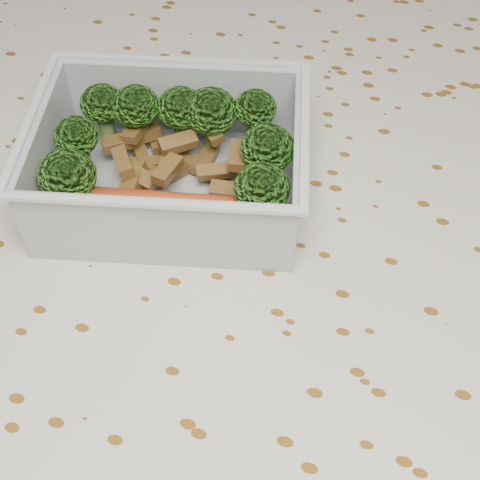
# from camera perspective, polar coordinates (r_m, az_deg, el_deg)

# --- Properties ---
(dining_table) EXTENTS (1.40, 0.90, 0.75)m
(dining_table) POSITION_cam_1_polar(r_m,az_deg,el_deg) (0.54, -0.77, -7.46)
(dining_table) COLOR brown
(dining_table) RESTS_ON ground
(tablecloth) EXTENTS (1.46, 0.96, 0.19)m
(tablecloth) POSITION_cam_1_polar(r_m,az_deg,el_deg) (0.49, -0.83, -4.36)
(tablecloth) COLOR beige
(tablecloth) RESTS_ON dining_table
(lunch_container) EXTENTS (0.22, 0.19, 0.07)m
(lunch_container) POSITION_cam_1_polar(r_m,az_deg,el_deg) (0.49, -5.88, 5.96)
(lunch_container) COLOR silver
(lunch_container) RESTS_ON tablecloth
(broccoli_florets) EXTENTS (0.17, 0.14, 0.06)m
(broccoli_florets) POSITION_cam_1_polar(r_m,az_deg,el_deg) (0.49, -5.47, 8.75)
(broccoli_florets) COLOR #608C3F
(broccoli_florets) RESTS_ON lunch_container
(meat_pile) EXTENTS (0.12, 0.08, 0.03)m
(meat_pile) POSITION_cam_1_polar(r_m,az_deg,el_deg) (0.50, -5.94, 6.76)
(meat_pile) COLOR brown
(meat_pile) RESTS_ON lunch_container
(sausage) EXTENTS (0.16, 0.06, 0.03)m
(sausage) POSITION_cam_1_polar(r_m,az_deg,el_deg) (0.46, -6.03, 2.38)
(sausage) COLOR #C2451D
(sausage) RESTS_ON lunch_container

